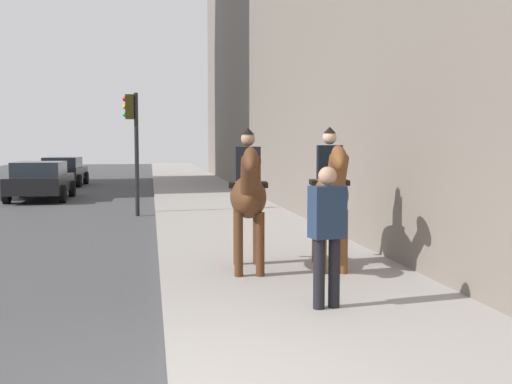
% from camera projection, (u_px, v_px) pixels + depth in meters
% --- Properties ---
extents(mounted_horse_near, '(2.15, 0.73, 2.22)m').
position_uv_depth(mounted_horse_near, '(248.00, 194.00, 9.25)').
color(mounted_horse_near, '#4C2B16').
rests_on(mounted_horse_near, sidewalk_slab).
extents(mounted_horse_far, '(2.14, 0.80, 2.24)m').
position_uv_depth(mounted_horse_far, '(330.00, 191.00, 9.43)').
color(mounted_horse_far, brown).
rests_on(mounted_horse_far, sidewalk_slab).
extents(pedestrian_greeting, '(0.33, 0.44, 1.70)m').
position_uv_depth(pedestrian_greeting, '(327.00, 227.00, 7.16)').
color(pedestrian_greeting, black).
rests_on(pedestrian_greeting, sidewalk_slab).
extents(car_near_lane, '(4.33, 2.10, 1.44)m').
position_uv_depth(car_near_lane, '(41.00, 180.00, 22.38)').
color(car_near_lane, black).
rests_on(car_near_lane, ground).
extents(car_mid_lane, '(3.99, 2.15, 1.44)m').
position_uv_depth(car_mid_lane, '(63.00, 171.00, 30.10)').
color(car_mid_lane, black).
rests_on(car_mid_lane, ground).
extents(traffic_light_near_curb, '(0.20, 0.44, 3.55)m').
position_uv_depth(traffic_light_near_curb, '(133.00, 133.00, 17.28)').
color(traffic_light_near_curb, black).
rests_on(traffic_light_near_curb, ground).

